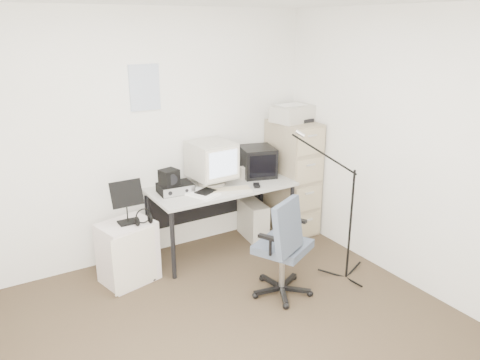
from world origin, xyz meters
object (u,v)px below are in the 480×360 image
filing_cabinet (292,177)px  side_cart (128,252)px  desk (222,218)px  office_chair (283,245)px

filing_cabinet → side_cart: size_ratio=2.20×
desk → side_cart: 1.09m
desk → office_chair: (0.03, -1.05, 0.12)m
desk → office_chair: size_ratio=1.55×
desk → side_cart: size_ratio=2.54×
desk → office_chair: 1.05m
filing_cabinet → side_cart: bearing=-176.1°
office_chair → side_cart: bearing=113.2°
office_chair → side_cart: size_ratio=1.64×
filing_cabinet → desk: bearing=-178.2°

